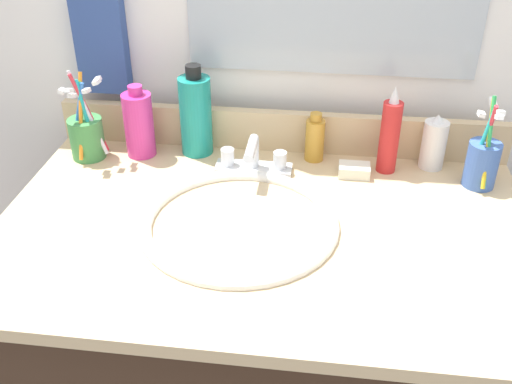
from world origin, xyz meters
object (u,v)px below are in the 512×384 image
object	(u,v)px
bottle_lotion_white	(434,144)
bottle_mouthwash_teal	(196,115)
soap_bar	(354,170)
faucet	(253,161)
hand_towel	(101,43)
bottle_soap_pink	(139,124)
cup_blue_plastic	(482,161)
cup_green	(87,135)
bottle_spray_red	(390,135)
bottle_oil_amber	(315,139)

from	to	relation	value
bottle_lotion_white	bottle_mouthwash_teal	bearing A→B (deg)	179.75
bottle_mouthwash_teal	soap_bar	xyz separation A→B (m)	(0.34, -0.06, -0.08)
faucet	soap_bar	world-z (taller)	faucet
hand_towel	bottle_mouthwash_teal	distance (m)	0.26
bottle_soap_pink	bottle_mouthwash_teal	xyz separation A→B (m)	(0.12, 0.03, 0.02)
cup_blue_plastic	cup_green	bearing A→B (deg)	179.07
bottle_lotion_white	cup_blue_plastic	world-z (taller)	cup_blue_plastic
bottle_spray_red	bottle_mouthwash_teal	xyz separation A→B (m)	(-0.41, 0.03, 0.01)
hand_towel	faucet	world-z (taller)	hand_towel
cup_blue_plastic	bottle_soap_pink	bearing A→B (deg)	176.67
bottle_oil_amber	bottle_lotion_white	bearing A→B (deg)	-0.22
hand_towel	bottle_spray_red	world-z (taller)	hand_towel
bottle_lotion_white	bottle_mouthwash_teal	distance (m)	0.51
faucet	bottle_mouthwash_teal	distance (m)	0.17
hand_towel	faucet	bearing A→B (deg)	-21.08
faucet	bottle_soap_pink	size ratio (longest dim) A/B	1.00
hand_towel	bottle_lotion_white	world-z (taller)	hand_towel
bottle_oil_amber	bottle_lotion_white	distance (m)	0.25
bottle_lotion_white	cup_blue_plastic	distance (m)	0.11
bottle_oil_amber	cup_green	xyz separation A→B (m)	(-0.49, -0.05, 0.00)
soap_bar	bottle_lotion_white	bearing A→B (deg)	19.97
bottle_oil_amber	bottle_spray_red	distance (m)	0.16
bottle_oil_amber	cup_blue_plastic	bearing A→B (deg)	-11.22
cup_blue_plastic	soap_bar	distance (m)	0.25
bottle_mouthwash_teal	cup_blue_plastic	size ratio (longest dim) A/B	1.06
faucet	bottle_lotion_white	xyz separation A→B (m)	(0.37, 0.07, 0.03)
bottle_oil_amber	bottle_spray_red	size ratio (longest dim) A/B	0.57
faucet	bottle_mouthwash_teal	world-z (taller)	bottle_mouthwash_teal
bottle_spray_red	cup_green	bearing A→B (deg)	-177.83
faucet	cup_green	bearing A→B (deg)	176.60
bottle_soap_pink	hand_towel	bearing A→B (deg)	137.87
bottle_oil_amber	bottle_lotion_white	world-z (taller)	bottle_lotion_white
bottle_mouthwash_teal	cup_blue_plastic	world-z (taller)	bottle_mouthwash_teal
bottle_spray_red	bottle_mouthwash_teal	distance (m)	0.41
hand_towel	cup_green	world-z (taller)	hand_towel
hand_towel	cup_blue_plastic	distance (m)	0.83
bottle_lotion_white	cup_blue_plastic	bearing A→B (deg)	-37.16
hand_towel	bottle_lotion_white	bearing A→B (deg)	-4.83
faucet	cup_green	xyz separation A→B (m)	(-0.36, 0.02, 0.03)
faucet	bottle_soap_pink	world-z (taller)	bottle_soap_pink
bottle_lotion_white	bottle_soap_pink	xyz separation A→B (m)	(-0.63, -0.02, 0.02)
faucet	bottle_mouthwash_teal	size ratio (longest dim) A/B	0.80
cup_green	bottle_oil_amber	bearing A→B (deg)	6.19
hand_towel	bottle_spray_red	distance (m)	0.64
bottle_lotion_white	bottle_spray_red	xyz separation A→B (m)	(-0.10, -0.03, 0.03)
hand_towel	faucet	xyz separation A→B (m)	(0.35, -0.13, -0.19)
hand_towel	bottle_lotion_white	distance (m)	0.74
bottle_spray_red	bottle_mouthwash_teal	world-z (taller)	bottle_mouthwash_teal
bottle_mouthwash_teal	cup_green	size ratio (longest dim) A/B	1.02
hand_towel	bottle_soap_pink	xyz separation A→B (m)	(0.09, -0.08, -0.15)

